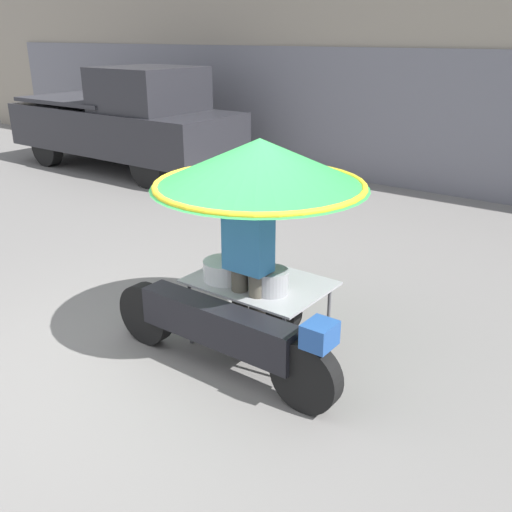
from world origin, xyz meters
The scene contains 5 objects.
ground_plane centered at (0.00, 0.00, 0.00)m, with size 36.00×36.00×0.00m, color slate.
shopfront_building centered at (0.00, 8.04, 1.90)m, with size 28.00×2.06×3.83m.
vendor_motorcycle_cart centered at (0.58, 0.87, 1.42)m, with size 2.25×1.79×1.86m.
vendor_person centered at (0.65, 0.69, 0.94)m, with size 0.38×0.22×1.67m.
pickup_truck centered at (-5.77, 5.07, 0.98)m, with size 5.12×1.85×2.05m.
Camera 1 is at (3.26, -2.71, 2.63)m, focal length 40.00 mm.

